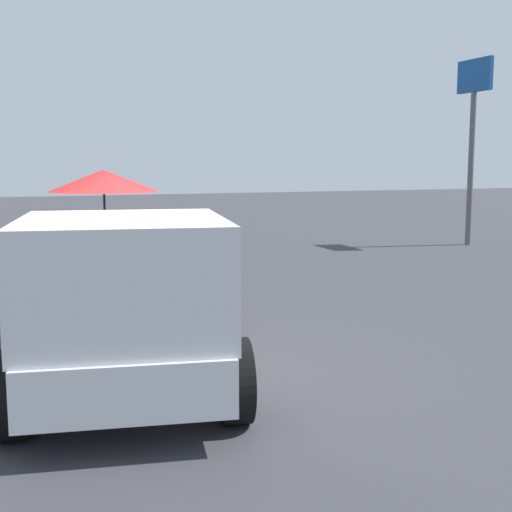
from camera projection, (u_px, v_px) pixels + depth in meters
The scene contains 3 objects.
ground_plane at pixel (126, 372), 7.92m from camera, with size 80.00×80.00×0.00m, color #38383D.
pickup_truck_main at pixel (123, 295), 7.39m from camera, with size 5.29×2.93×2.30m.
motel_sign at pixel (473, 116), 19.25m from camera, with size 1.40×0.16×5.20m.
Camera 1 is at (7.69, -1.30, 2.43)m, focal length 48.12 mm.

